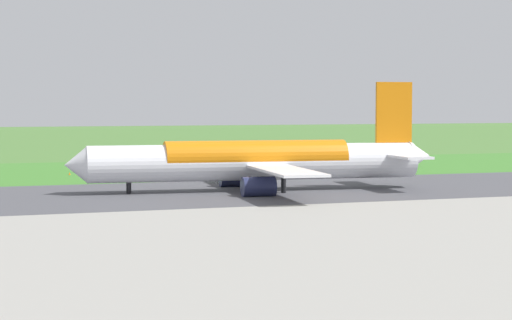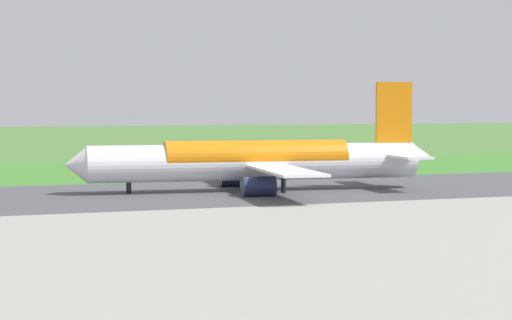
% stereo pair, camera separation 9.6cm
% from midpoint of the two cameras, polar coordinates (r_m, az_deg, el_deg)
% --- Properties ---
extents(ground_plane, '(800.00, 800.00, 0.00)m').
position_cam_midpoint_polar(ground_plane, '(130.86, -0.94, -1.99)').
color(ground_plane, '#477233').
extents(runway_asphalt, '(600.00, 37.76, 0.06)m').
position_cam_midpoint_polar(runway_asphalt, '(130.86, -0.94, -1.97)').
color(runway_asphalt, '#47474C').
rests_on(runway_asphalt, ground).
extents(apron_concrete, '(440.00, 110.00, 0.05)m').
position_cam_midpoint_polar(apron_concrete, '(83.26, 10.57, -5.18)').
color(apron_concrete, gray).
rests_on(apron_concrete, ground).
extents(grass_verge_foreground, '(600.00, 80.00, 0.04)m').
position_cam_midpoint_polar(grass_verge_foreground, '(164.58, -4.82, -0.87)').
color(grass_verge_foreground, '#3C782B').
rests_on(grass_verge_foreground, ground).
extents(airliner_main, '(54.15, 44.37, 15.88)m').
position_cam_midpoint_polar(airliner_main, '(131.33, 0.14, -0.06)').
color(airliner_main, white).
rests_on(airliner_main, ground).
extents(no_stopping_sign, '(0.60, 0.10, 2.25)m').
position_cam_midpoint_polar(no_stopping_sign, '(157.73, -9.69, -0.61)').
color(no_stopping_sign, slate).
rests_on(no_stopping_sign, ground).
extents(traffic_cone_orange, '(0.40, 0.40, 0.55)m').
position_cam_midpoint_polar(traffic_cone_orange, '(164.71, -11.56, -0.83)').
color(traffic_cone_orange, orange).
rests_on(traffic_cone_orange, ground).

